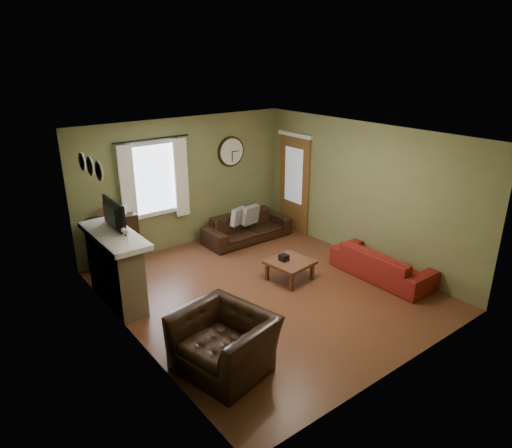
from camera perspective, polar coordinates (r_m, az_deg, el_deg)
floor at (r=7.76m, az=1.22°, el=-8.26°), size 4.60×5.20×0.00m
ceiling at (r=6.89m, az=1.39°, el=11.01°), size 4.60×5.20×0.00m
wall_left at (r=6.15m, az=-15.69°, el=-3.69°), size 0.00×5.20×2.60m
wall_right at (r=8.78m, az=13.12°, el=3.89°), size 0.00×5.20×2.60m
wall_back at (r=9.30m, az=-8.81°, el=5.12°), size 4.60×0.00×2.60m
wall_front at (r=5.61m, az=18.26°, el=-6.45°), size 4.60×0.00×2.60m
fireplace at (r=7.51m, az=-17.13°, el=-5.58°), size 0.40×1.40×1.10m
firebox at (r=7.68m, az=-15.61°, el=-6.91°), size 0.04×0.60×0.55m
mantel at (r=7.29m, az=-17.39°, el=-1.36°), size 0.58×1.60×0.08m
tv at (r=7.35m, az=-17.84°, el=0.58°), size 0.08×0.60×0.35m
tv_screen at (r=7.36m, az=-17.31°, el=1.12°), size 0.02×0.62×0.36m
medallion_left at (r=6.58m, az=-19.03°, el=6.30°), size 0.28×0.28×0.03m
medallion_mid at (r=6.90m, az=-20.00°, el=6.82°), size 0.28×0.28×0.03m
medallion_right at (r=7.23m, az=-20.89°, el=7.30°), size 0.28×0.28×0.03m
window_pane at (r=8.93m, az=-12.75°, el=5.53°), size 1.00×0.02×1.30m
curtain_rod at (r=8.67m, az=-12.87°, el=10.31°), size 0.03×0.03×1.50m
curtain_left at (r=8.65m, az=-15.73°, el=4.43°), size 0.28×0.04×1.55m
curtain_right at (r=9.09m, az=-9.32°, el=5.71°), size 0.28×0.04×1.55m
wall_clock at (r=9.70m, az=-3.08°, el=9.02°), size 0.64×0.06×0.64m
door at (r=10.05m, az=4.81°, el=4.99°), size 0.05×0.90×2.10m
bookshelf at (r=8.76m, az=-17.20°, el=-2.15°), size 0.83×0.35×0.99m
book at (r=8.64m, az=-17.05°, el=0.87°), size 0.29×0.30×0.02m
sofa_brown at (r=9.67m, az=-1.11°, el=-0.41°), size 1.90×0.74×0.55m
pillow_left at (r=9.51m, az=-2.25°, el=0.96°), size 0.38×0.22×0.37m
pillow_right at (r=9.58m, az=-0.68°, el=1.14°), size 0.41×0.18×0.40m
sofa_red at (r=8.36m, az=15.47°, el=-4.79°), size 0.72×1.84×0.54m
armchair at (r=5.88m, az=-4.01°, el=-14.54°), size 1.23×1.34×0.74m
coffee_table at (r=8.03m, az=4.23°, el=-5.80°), size 0.78×0.78×0.37m
tissue_box at (r=7.94m, az=3.51°, el=-4.38°), size 0.15×0.15×0.11m
wine_glass_a at (r=6.79m, az=-15.81°, el=-1.51°), size 0.07×0.07×0.21m
wine_glass_b at (r=6.90m, az=-16.19°, el=-1.25°), size 0.07×0.07×0.19m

